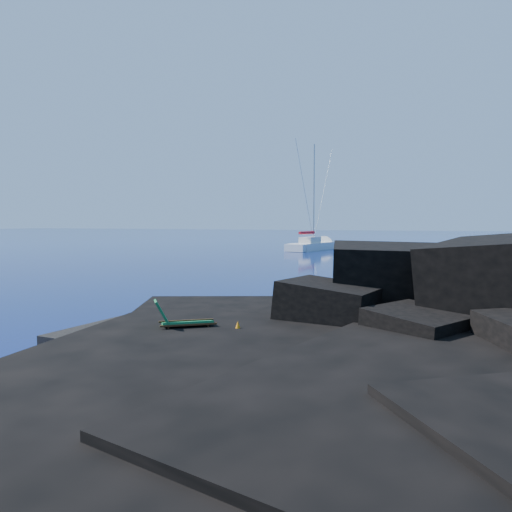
% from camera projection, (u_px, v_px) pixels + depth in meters
% --- Properties ---
extents(ground, '(400.00, 400.00, 0.00)m').
position_uv_depth(ground, '(83.00, 333.00, 17.31)').
color(ground, '#031035').
rests_on(ground, ground).
extents(headland, '(24.00, 24.00, 3.60)m').
position_uv_depth(headland, '(489.00, 347.00, 15.38)').
color(headland, black).
rests_on(headland, ground).
extents(beach, '(9.08, 6.86, 0.70)m').
position_uv_depth(beach, '(206.00, 341.00, 16.14)').
color(beach, black).
rests_on(beach, ground).
extents(surf_foam, '(10.00, 8.00, 0.06)m').
position_uv_depth(surf_foam, '(268.00, 318.00, 20.14)').
color(surf_foam, white).
rests_on(surf_foam, ground).
extents(sailboat, '(5.25, 13.94, 14.31)m').
position_uv_depth(sailboat, '(312.00, 250.00, 67.27)').
color(sailboat, silver).
rests_on(sailboat, ground).
extents(deck_chair, '(1.90, 1.68, 1.23)m').
position_uv_depth(deck_chair, '(187.00, 315.00, 15.50)').
color(deck_chair, '#166536').
rests_on(deck_chair, beach).
extents(towel, '(2.04, 1.17, 0.05)m').
position_uv_depth(towel, '(140.00, 327.00, 16.53)').
color(towel, white).
rests_on(towel, beach).
extents(sunbather, '(1.80, 0.67, 0.23)m').
position_uv_depth(sunbather, '(139.00, 323.00, 16.52)').
color(sunbather, '#E9967A').
rests_on(sunbather, towel).
extents(marker_cone, '(0.37, 0.37, 0.51)m').
position_uv_depth(marker_cone, '(238.00, 329.00, 15.20)').
color(marker_cone, orange).
rests_on(marker_cone, beach).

